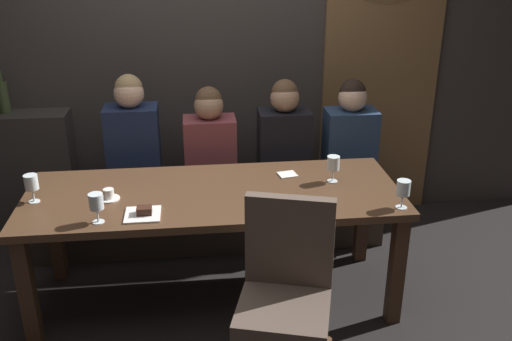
% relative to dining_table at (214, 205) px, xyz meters
% --- Properties ---
extents(ground, '(9.00, 9.00, 0.00)m').
position_rel_dining_table_xyz_m(ground, '(0.00, 0.00, -0.65)').
color(ground, black).
extents(back_wall_tiled, '(6.00, 0.12, 3.00)m').
position_rel_dining_table_xyz_m(back_wall_tiled, '(0.00, 1.22, 0.85)').
color(back_wall_tiled, '#383330').
rests_on(back_wall_tiled, ground).
extents(arched_door, '(0.90, 0.05, 2.55)m').
position_rel_dining_table_xyz_m(arched_door, '(1.35, 1.15, 0.71)').
color(arched_door, brown).
rests_on(arched_door, ground).
extents(back_counter, '(1.10, 0.28, 0.95)m').
position_rel_dining_table_xyz_m(back_counter, '(-1.55, 1.04, -0.18)').
color(back_counter, '#2F2B29').
rests_on(back_counter, ground).
extents(dining_table, '(2.20, 0.84, 0.74)m').
position_rel_dining_table_xyz_m(dining_table, '(0.00, 0.00, 0.00)').
color(dining_table, '#412B1C').
rests_on(dining_table, ground).
extents(banquette_bench, '(2.50, 0.44, 0.45)m').
position_rel_dining_table_xyz_m(banquette_bench, '(0.00, 0.70, -0.42)').
color(banquette_bench, '#312A23').
rests_on(banquette_bench, ground).
extents(chair_near_side, '(0.55, 0.55, 0.98)m').
position_rel_dining_table_xyz_m(chair_near_side, '(0.32, -0.72, -0.09)').
color(chair_near_side, '#4C3321').
rests_on(chair_near_side, ground).
extents(diner_redhead, '(0.36, 0.24, 0.83)m').
position_rel_dining_table_xyz_m(diner_redhead, '(-0.52, 0.71, 0.19)').
color(diner_redhead, '#192342').
rests_on(diner_redhead, banquette_bench).
extents(diner_bearded, '(0.36, 0.24, 0.74)m').
position_rel_dining_table_xyz_m(diner_bearded, '(0.01, 0.71, 0.15)').
color(diner_bearded, brown).
rests_on(diner_bearded, banquette_bench).
extents(diner_far_end, '(0.36, 0.24, 0.78)m').
position_rel_dining_table_xyz_m(diner_far_end, '(0.53, 0.69, 0.16)').
color(diner_far_end, black).
rests_on(diner_far_end, banquette_bench).
extents(diner_near_end, '(0.36, 0.24, 0.76)m').
position_rel_dining_table_xyz_m(diner_near_end, '(1.01, 0.69, 0.16)').
color(diner_near_end, navy).
rests_on(diner_near_end, banquette_bench).
extents(wine_bottle_pale_label, '(0.08, 0.08, 0.33)m').
position_rel_dining_table_xyz_m(wine_bottle_pale_label, '(-1.43, 1.07, 0.42)').
color(wine_bottle_pale_label, '#384728').
rests_on(wine_bottle_pale_label, back_counter).
extents(wine_glass_near_right, '(0.08, 0.08, 0.16)m').
position_rel_dining_table_xyz_m(wine_glass_near_right, '(-1.01, -0.02, 0.20)').
color(wine_glass_near_right, silver).
rests_on(wine_glass_near_right, dining_table).
extents(wine_glass_far_right, '(0.08, 0.08, 0.16)m').
position_rel_dining_table_xyz_m(wine_glass_far_right, '(1.02, -0.33, 0.20)').
color(wine_glass_far_right, silver).
rests_on(wine_glass_far_right, dining_table).
extents(wine_glass_end_right, '(0.08, 0.08, 0.16)m').
position_rel_dining_table_xyz_m(wine_glass_end_right, '(0.73, 0.07, 0.20)').
color(wine_glass_end_right, silver).
rests_on(wine_glass_end_right, dining_table).
extents(wine_glass_center_back, '(0.08, 0.08, 0.16)m').
position_rel_dining_table_xyz_m(wine_glass_center_back, '(-0.62, -0.31, 0.20)').
color(wine_glass_center_back, silver).
rests_on(wine_glass_center_back, dining_table).
extents(espresso_cup, '(0.12, 0.12, 0.06)m').
position_rel_dining_table_xyz_m(espresso_cup, '(-0.60, -0.04, 0.11)').
color(espresso_cup, white).
rests_on(espresso_cup, dining_table).
extents(dessert_plate, '(0.19, 0.19, 0.05)m').
position_rel_dining_table_xyz_m(dessert_plate, '(-0.39, -0.26, 0.10)').
color(dessert_plate, white).
rests_on(dessert_plate, dining_table).
extents(folded_napkin, '(0.13, 0.12, 0.01)m').
position_rel_dining_table_xyz_m(folded_napkin, '(0.47, 0.19, 0.09)').
color(folded_napkin, silver).
rests_on(folded_napkin, dining_table).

